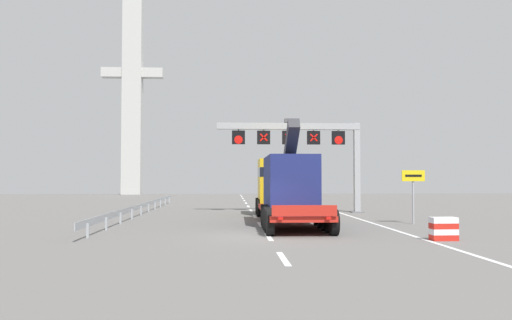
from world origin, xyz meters
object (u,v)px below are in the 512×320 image
Objects in this scene: bridge_pylon_distant at (133,94)px; exit_sign_yellow at (413,184)px; heavy_haul_truck_red at (285,186)px; overhead_lane_gantry at (306,141)px; crash_barrier_striped at (444,229)px.

exit_sign_yellow is at bearing -63.84° from bridge_pylon_distant.
heavy_haul_truck_red is 51.40m from bridge_pylon_distant.
overhead_lane_gantry is 10.33m from exit_sign_yellow.
exit_sign_yellow is 0.10× the size of bridge_pylon_distant.
heavy_haul_truck_red is at bearing 159.63° from exit_sign_yellow.
bridge_pylon_distant is (-17.53, 46.56, 12.93)m from heavy_haul_truck_red.
heavy_haul_truck_red is 6.97m from exit_sign_yellow.
bridge_pylon_distant is (-22.69, 55.83, 14.47)m from crash_barrier_striped.
bridge_pylon_distant is at bearing 116.29° from overhead_lane_gantry.
crash_barrier_striped is at bearing -60.86° from heavy_haul_truck_red.
exit_sign_yellow is (4.27, -8.93, -2.94)m from overhead_lane_gantry.
overhead_lane_gantry is at bearing 100.44° from crash_barrier_striped.
exit_sign_yellow is (6.54, -2.43, 0.11)m from heavy_haul_truck_red.
exit_sign_yellow is 56.07m from bridge_pylon_distant.
overhead_lane_gantry is at bearing 115.58° from exit_sign_yellow.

